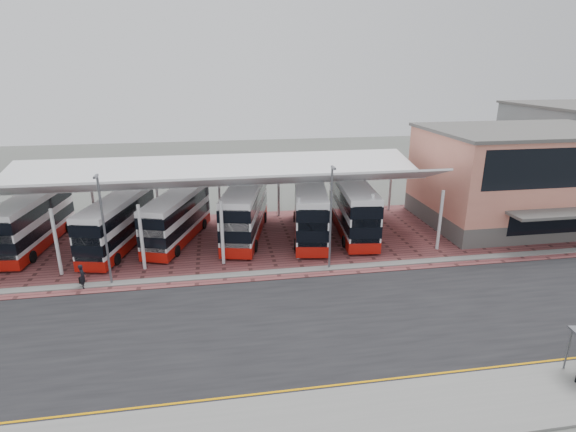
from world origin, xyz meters
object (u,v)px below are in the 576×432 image
Objects in this scene: bus_0 at (33,222)px; pedestrian at (82,276)px; bus_1 at (118,224)px; bus_4 at (310,211)px; bus_2 at (177,218)px; bus_5 at (352,208)px; terminal at (521,176)px; bus_3 at (245,211)px.

bus_0 is 10.59m from pedestrian.
bus_4 is (16.56, 0.35, 0.18)m from bus_1.
bus_1 is at bearing -151.36° from bus_2.
bus_2 is 0.90× the size of bus_5.
terminal is at bearing 10.91° from bus_4.
bus_5 is (4.04, 0.12, 0.01)m from bus_4.
bus_3 is (5.99, 0.27, 0.25)m from bus_2.
bus_3 is at bearing -177.92° from bus_4.
bus_5 is (-16.99, -0.32, -2.24)m from terminal.
pedestrian is (-17.77, -7.48, -1.47)m from bus_4.
bus_1 is 0.92× the size of bus_4.
bus_2 is at bearing 2.69° from bus_0.
bus_3 is 5.81m from bus_4.
bus_3 is 14.65m from pedestrian.
pedestrian is at bearing -85.72° from bus_1.
bus_0 is 17.98m from bus_3.
bus_1 is (7.18, -1.51, -0.07)m from bus_0.
terminal is 1.70× the size of bus_1.
bus_0 is at bearing -164.61° from bus_2.
bus_0 is at bearing -168.42° from bus_3.
pedestrian is at bearing -147.45° from bus_4.
terminal is 1.57× the size of bus_4.
bus_1 is 0.92× the size of bus_5.
bus_4 is (11.76, -0.50, 0.22)m from bus_2.
bus_4 is at bearing 5.18° from bus_3.
bus_5 is (20.60, 0.48, 0.20)m from bus_1.
bus_5 is (15.80, -0.38, 0.24)m from bus_2.
bus_3 is at bearing 179.29° from terminal.
bus_5 is 23.15m from pedestrian.
bus_0 is 27.79m from bus_5.
bus_3 is 6.77× the size of pedestrian.
bus_1 reaches higher than bus_2.
bus_0 is (-44.76, 0.72, -2.37)m from terminal.
terminal is 10.47× the size of pedestrian.
bus_1 is 6.17× the size of pedestrian.
bus_1 is 16.56m from bus_4.
bus_4 is (5.76, -0.77, -0.02)m from bus_3.
bus_1 is at bearing -169.07° from bus_4.
bus_0 is 1.05× the size of bus_2.
bus_5 reaches higher than bus_2.
bus_5 is at bearing 9.03° from bus_3.
bus_4 is at bearing -171.96° from bus_5.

